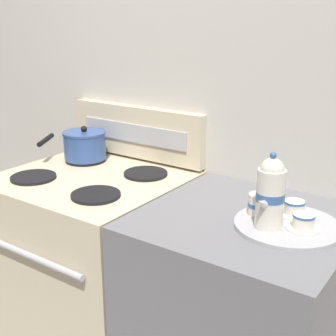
{
  "coord_description": "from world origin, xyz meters",
  "views": [
    {
      "loc": [
        0.96,
        -1.3,
        1.55
      ],
      "look_at": [
        -0.01,
        0.08,
        1.0
      ],
      "focal_mm": 50.0,
      "sensor_mm": 36.0,
      "label": 1
    }
  ],
  "objects_px": {
    "teapot": "(270,193)",
    "creamer_jug": "(259,204)",
    "stove": "(96,275)",
    "saucepan": "(84,145)",
    "serving_tray": "(288,225)",
    "teacup_left": "(303,222)",
    "teacup_right": "(294,208)"
  },
  "relations": [
    {
      "from": "stove",
      "to": "teacup_right",
      "type": "relative_size",
      "value": 9.19
    },
    {
      "from": "teacup_left",
      "to": "creamer_jug",
      "type": "distance_m",
      "value": 0.16
    },
    {
      "from": "stove",
      "to": "teacup_right",
      "type": "distance_m",
      "value": 0.98
    },
    {
      "from": "serving_tray",
      "to": "creamer_jug",
      "type": "distance_m",
      "value": 0.11
    },
    {
      "from": "teacup_left",
      "to": "teacup_right",
      "type": "height_order",
      "value": "same"
    },
    {
      "from": "stove",
      "to": "teacup_left",
      "type": "bearing_deg",
      "value": -0.97
    },
    {
      "from": "stove",
      "to": "teapot",
      "type": "relative_size",
      "value": 3.9
    },
    {
      "from": "stove",
      "to": "serving_tray",
      "type": "relative_size",
      "value": 2.81
    },
    {
      "from": "teapot",
      "to": "teacup_right",
      "type": "bearing_deg",
      "value": 77.0
    },
    {
      "from": "saucepan",
      "to": "teacup_right",
      "type": "distance_m",
      "value": 1.02
    },
    {
      "from": "teapot",
      "to": "saucepan",
      "type": "bearing_deg",
      "value": 168.02
    },
    {
      "from": "teacup_right",
      "to": "creamer_jug",
      "type": "bearing_deg",
      "value": -147.63
    },
    {
      "from": "serving_tray",
      "to": "teacup_left",
      "type": "relative_size",
      "value": 3.27
    },
    {
      "from": "serving_tray",
      "to": "teapot",
      "type": "relative_size",
      "value": 1.39
    },
    {
      "from": "serving_tray",
      "to": "creamer_jug",
      "type": "xyz_separation_m",
      "value": [
        -0.1,
        0.01,
        0.04
      ]
    },
    {
      "from": "stove",
      "to": "creamer_jug",
      "type": "height_order",
      "value": "creamer_jug"
    },
    {
      "from": "teacup_left",
      "to": "teacup_right",
      "type": "relative_size",
      "value": 1.0
    },
    {
      "from": "teapot",
      "to": "creamer_jug",
      "type": "bearing_deg",
      "value": 131.49
    },
    {
      "from": "creamer_jug",
      "to": "serving_tray",
      "type": "bearing_deg",
      "value": -4.06
    },
    {
      "from": "teapot",
      "to": "teacup_left",
      "type": "distance_m",
      "value": 0.14
    },
    {
      "from": "stove",
      "to": "saucepan",
      "type": "height_order",
      "value": "saucepan"
    },
    {
      "from": "serving_tray",
      "to": "teacup_right",
      "type": "relative_size",
      "value": 3.27
    },
    {
      "from": "stove",
      "to": "teacup_right",
      "type": "xyz_separation_m",
      "value": [
        0.84,
        0.07,
        0.5
      ]
    },
    {
      "from": "stove",
      "to": "creamer_jug",
      "type": "relative_size",
      "value": 12.87
    },
    {
      "from": "teapot",
      "to": "teacup_right",
      "type": "relative_size",
      "value": 2.36
    },
    {
      "from": "serving_tray",
      "to": "creamer_jug",
      "type": "relative_size",
      "value": 4.58
    },
    {
      "from": "teapot",
      "to": "teacup_left",
      "type": "relative_size",
      "value": 2.36
    },
    {
      "from": "stove",
      "to": "teapot",
      "type": "bearing_deg",
      "value": -4.29
    },
    {
      "from": "saucepan",
      "to": "creamer_jug",
      "type": "bearing_deg",
      "value": -8.38
    },
    {
      "from": "stove",
      "to": "serving_tray",
      "type": "distance_m",
      "value": 0.96
    },
    {
      "from": "teapot",
      "to": "teacup_left",
      "type": "height_order",
      "value": "teapot"
    },
    {
      "from": "saucepan",
      "to": "serving_tray",
      "type": "xyz_separation_m",
      "value": [
        1.02,
        -0.14,
        -0.07
      ]
    }
  ]
}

